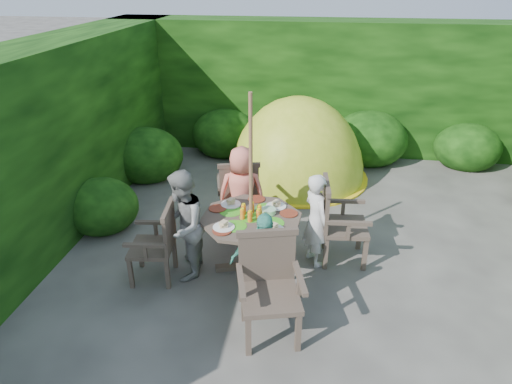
# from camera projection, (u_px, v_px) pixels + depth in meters

# --- Properties ---
(ground) EXTENTS (60.00, 60.00, 0.00)m
(ground) POSITION_uv_depth(u_px,v_px,m) (338.00, 252.00, 5.99)
(ground) COLOR #423F3A
(ground) RESTS_ON ground
(hedge_enclosure) EXTENTS (9.00, 9.00, 2.50)m
(hedge_enclosure) POSITION_uv_depth(u_px,v_px,m) (343.00, 129.00, 6.62)
(hedge_enclosure) COLOR black
(hedge_enclosure) RESTS_ON ground
(patio_table) EXTENTS (1.55, 1.55, 0.86)m
(patio_table) POSITION_uv_depth(u_px,v_px,m) (251.00, 225.00, 5.43)
(patio_table) COLOR #3C3027
(patio_table) RESTS_ON ground
(parasol_pole) EXTENTS (0.06, 0.06, 2.20)m
(parasol_pole) POSITION_uv_depth(u_px,v_px,m) (251.00, 188.00, 5.21)
(parasol_pole) COLOR brown
(parasol_pole) RESTS_ON ground
(garden_chair_right) EXTENTS (0.60, 0.66, 1.02)m
(garden_chair_right) POSITION_uv_depth(u_px,v_px,m) (338.00, 221.00, 5.63)
(garden_chair_right) COLOR #3C3027
(garden_chair_right) RESTS_ON ground
(garden_chair_left) EXTENTS (0.55, 0.60, 0.92)m
(garden_chair_left) POSITION_uv_depth(u_px,v_px,m) (158.00, 242.00, 5.29)
(garden_chair_left) COLOR #3C3027
(garden_chair_left) RESTS_ON ground
(garden_chair_back) EXTENTS (0.70, 0.65, 0.97)m
(garden_chair_back) POSITION_uv_depth(u_px,v_px,m) (239.00, 192.00, 6.43)
(garden_chair_back) COLOR #3C3027
(garden_chair_back) RESTS_ON ground
(garden_chair_front) EXTENTS (0.74, 0.69, 1.03)m
(garden_chair_front) POSITION_uv_depth(u_px,v_px,m) (269.00, 285.00, 4.48)
(garden_chair_front) COLOR #3C3027
(garden_chair_front) RESTS_ON ground
(child_right) EXTENTS (0.48, 0.52, 1.20)m
(child_right) POSITION_uv_depth(u_px,v_px,m) (316.00, 220.00, 5.55)
(child_right) COLOR silver
(child_right) RESTS_ON ground
(child_left) EXTENTS (0.58, 0.71, 1.35)m
(child_left) POSITION_uv_depth(u_px,v_px,m) (183.00, 226.00, 5.27)
(child_left) COLOR gray
(child_left) RESTS_ON ground
(child_back) EXTENTS (0.68, 0.49, 1.29)m
(child_back) POSITION_uv_depth(u_px,v_px,m) (242.00, 193.00, 6.11)
(child_back) COLOR #F47A64
(child_back) RESTS_ON ground
(child_front) EXTENTS (0.71, 0.31, 1.20)m
(child_front) POSITION_uv_depth(u_px,v_px,m) (263.00, 264.00, 4.72)
(child_front) COLOR #4BB096
(child_front) RESTS_ON ground
(dome_tent) EXTENTS (2.94, 2.94, 2.87)m
(dome_tent) POSITION_uv_depth(u_px,v_px,m) (296.00, 177.00, 8.17)
(dome_tent) COLOR #A7BB24
(dome_tent) RESTS_ON ground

